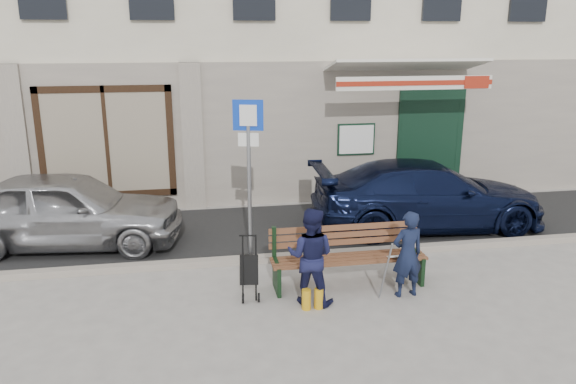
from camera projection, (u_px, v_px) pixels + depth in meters
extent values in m
plane|color=#9E9991|center=(298.00, 300.00, 8.25)|extent=(80.00, 80.00, 0.00)
cube|color=#282828|center=(268.00, 230.00, 11.19)|extent=(60.00, 3.20, 0.01)
cube|color=#9E9384|center=(281.00, 258.00, 9.66)|extent=(60.00, 0.18, 0.12)
cube|color=#9E9384|center=(256.00, 135.00, 12.53)|extent=(20.00, 0.12, 3.20)
cube|color=maroon|center=(108.00, 141.00, 12.06)|extent=(2.50, 0.12, 2.00)
cube|color=black|center=(429.00, 143.00, 13.22)|extent=(1.60, 0.10, 2.60)
cube|color=black|center=(421.00, 144.00, 13.69)|extent=(1.25, 0.90, 2.40)
cube|color=white|center=(356.00, 139.00, 12.85)|extent=(0.80, 0.03, 0.65)
cube|color=white|center=(401.00, 67.00, 12.34)|extent=(3.40, 1.72, 0.42)
cube|color=white|center=(415.00, 83.00, 11.61)|extent=(3.40, 0.05, 0.28)
cube|color=#9C2413|center=(416.00, 83.00, 11.58)|extent=(3.40, 0.02, 0.10)
imported|color=#A6A7AB|center=(67.00, 210.00, 10.18)|extent=(4.28, 2.12, 1.40)
imported|color=black|center=(427.00, 195.00, 11.22)|extent=(4.73, 2.11, 1.35)
cylinder|color=gray|center=(249.00, 184.00, 9.52)|extent=(0.07, 0.07, 2.64)
cube|color=#0D37BA|center=(248.00, 115.00, 9.20)|extent=(0.50, 0.16, 0.51)
cube|color=white|center=(248.00, 115.00, 9.17)|extent=(0.28, 0.09, 0.35)
cube|color=white|center=(248.00, 140.00, 9.31)|extent=(0.34, 0.12, 0.22)
cube|color=brown|center=(349.00, 259.00, 8.60)|extent=(2.40, 0.50, 0.04)
cube|color=brown|center=(344.00, 235.00, 8.79)|extent=(2.40, 0.10, 0.36)
cube|color=black|center=(277.00, 277.00, 8.47)|extent=(0.06, 0.50, 0.45)
cube|color=black|center=(417.00, 267.00, 8.85)|extent=(0.06, 0.50, 0.45)
cube|color=white|center=(398.00, 256.00, 8.62)|extent=(0.34, 0.25, 0.11)
cylinder|color=gray|center=(386.00, 271.00, 8.01)|extent=(0.07, 0.34, 0.96)
cylinder|color=gold|center=(306.00, 299.00, 7.93)|extent=(0.13, 0.13, 0.30)
cylinder|color=gold|center=(319.00, 298.00, 7.96)|extent=(0.13, 0.13, 0.30)
imported|color=#121A33|center=(407.00, 254.00, 8.22)|extent=(0.52, 0.37, 1.32)
imported|color=#15173A|center=(310.00, 256.00, 8.00)|extent=(0.86, 0.78, 1.43)
cylinder|color=black|center=(243.00, 299.00, 8.13)|extent=(0.05, 0.14, 0.13)
cylinder|color=black|center=(259.00, 297.00, 8.17)|extent=(0.05, 0.14, 0.13)
cube|color=black|center=(249.00, 270.00, 8.24)|extent=(0.30, 0.28, 0.45)
cylinder|color=black|center=(248.00, 236.00, 8.21)|extent=(0.25, 0.06, 0.02)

